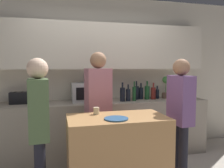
% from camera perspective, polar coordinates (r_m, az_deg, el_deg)
% --- Properties ---
extents(back_wall, '(6.40, 0.40, 2.70)m').
position_cam_1_polar(back_wall, '(3.81, -3.88, 5.25)').
color(back_wall, beige).
rests_on(back_wall, ground_plane).
extents(back_counter, '(3.60, 0.62, 0.92)m').
position_cam_1_polar(back_counter, '(3.69, -3.02, -11.64)').
color(back_counter, gray).
rests_on(back_counter, ground_plane).
extents(kitchen_island, '(1.12, 0.62, 0.93)m').
position_cam_1_polar(kitchen_island, '(2.64, 1.39, -18.37)').
color(kitchen_island, '#B27F4C').
rests_on(kitchen_island, ground_plane).
extents(microwave, '(0.52, 0.39, 0.30)m').
position_cam_1_polar(microwave, '(3.60, -6.34, -2.11)').
color(microwave, '#B7BABC').
rests_on(microwave, back_counter).
extents(toaster, '(0.26, 0.16, 0.18)m').
position_cam_1_polar(toaster, '(3.62, -23.15, -3.36)').
color(toaster, black).
rests_on(toaster, back_counter).
extents(potted_plant, '(0.14, 0.14, 0.39)m').
position_cam_1_polar(potted_plant, '(4.03, 13.89, -0.81)').
color(potted_plant, brown).
rests_on(potted_plant, back_counter).
extents(bottle_0, '(0.08, 0.08, 0.31)m').
position_cam_1_polar(bottle_0, '(3.58, 2.75, -2.62)').
color(bottle_0, black).
rests_on(bottle_0, back_counter).
extents(bottle_1, '(0.08, 0.08, 0.28)m').
position_cam_1_polar(bottle_1, '(3.61, 4.24, -2.79)').
color(bottle_1, black).
rests_on(bottle_1, back_counter).
extents(bottle_2, '(0.06, 0.06, 0.32)m').
position_cam_1_polar(bottle_2, '(3.64, 5.81, -2.46)').
color(bottle_2, '#194723').
rests_on(bottle_2, back_counter).
extents(bottle_3, '(0.08, 0.08, 0.32)m').
position_cam_1_polar(bottle_3, '(3.80, 6.37, -2.17)').
color(bottle_3, black).
rests_on(bottle_3, back_counter).
extents(bottle_4, '(0.08, 0.08, 0.28)m').
position_cam_1_polar(bottle_4, '(3.85, 7.56, -2.32)').
color(bottle_4, black).
rests_on(bottle_4, back_counter).
extents(bottle_5, '(0.09, 0.09, 0.32)m').
position_cam_1_polar(bottle_5, '(3.84, 9.15, -2.14)').
color(bottle_5, '#194723').
rests_on(bottle_5, back_counter).
extents(bottle_6, '(0.08, 0.08, 0.29)m').
position_cam_1_polar(bottle_6, '(3.86, 10.74, -2.31)').
color(bottle_6, maroon).
rests_on(bottle_6, back_counter).
extents(bottle_7, '(0.07, 0.07, 0.23)m').
position_cam_1_polar(bottle_7, '(3.97, 11.69, -2.48)').
color(bottle_7, black).
rests_on(bottle_7, back_counter).
extents(plate_on_island, '(0.26, 0.26, 0.01)m').
position_cam_1_polar(plate_on_island, '(2.36, 1.12, -9.05)').
color(plate_on_island, '#2D5684').
rests_on(plate_on_island, kitchen_island).
extents(cup_0, '(0.07, 0.07, 0.08)m').
position_cam_1_polar(cup_0, '(2.61, -4.13, -7.00)').
color(cup_0, beige).
rests_on(cup_0, kitchen_island).
extents(person_left, '(0.22, 0.35, 1.58)m').
position_cam_1_polar(person_left, '(2.35, -18.55, -9.50)').
color(person_left, black).
rests_on(person_left, ground_plane).
extents(person_center, '(0.22, 0.35, 1.59)m').
position_cam_1_polar(person_center, '(2.89, 17.40, -6.69)').
color(person_center, black).
rests_on(person_center, ground_plane).
extents(person_right, '(0.37, 0.25, 1.69)m').
position_cam_1_polar(person_right, '(3.00, -3.60, -4.73)').
color(person_right, black).
rests_on(person_right, ground_plane).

